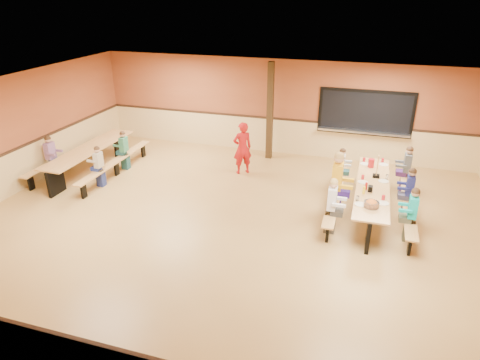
% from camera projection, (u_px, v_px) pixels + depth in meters
% --- Properties ---
extents(ground, '(12.00, 12.00, 0.00)m').
position_uv_depth(ground, '(232.00, 225.00, 9.82)').
color(ground, '#A0753D').
rests_on(ground, ground).
extents(room_envelope, '(12.04, 10.04, 3.02)m').
position_uv_depth(room_envelope, '(231.00, 198.00, 9.53)').
color(room_envelope, brown).
rests_on(room_envelope, ground).
extents(kitchen_pass_through, '(2.78, 0.28, 1.38)m').
position_uv_depth(kitchen_pass_through, '(365.00, 115.00, 12.82)').
color(kitchen_pass_through, black).
rests_on(kitchen_pass_through, ground).
extents(structural_post, '(0.18, 0.18, 3.00)m').
position_uv_depth(structural_post, '(270.00, 112.00, 13.08)').
color(structural_post, black).
rests_on(structural_post, ground).
extents(cafeteria_table_main, '(1.91, 3.70, 0.74)m').
position_uv_depth(cafeteria_table_main, '(372.00, 193.00, 10.10)').
color(cafeteria_table_main, tan).
rests_on(cafeteria_table_main, ground).
extents(cafeteria_table_second, '(1.91, 3.70, 0.74)m').
position_uv_depth(cafeteria_table_second, '(90.00, 155.00, 12.43)').
color(cafeteria_table_second, tan).
rests_on(cafeteria_table_second, ground).
extents(seated_child_white_left, '(0.40, 0.32, 1.26)m').
position_uv_depth(seated_child_white_left, '(331.00, 206.00, 9.29)').
color(seated_child_white_left, white).
rests_on(seated_child_white_left, ground).
extents(seated_adult_yellow, '(0.50, 0.41, 1.48)m').
position_uv_depth(seated_adult_yellow, '(337.00, 183.00, 10.13)').
color(seated_adult_yellow, gold).
rests_on(seated_adult_yellow, ground).
extents(seated_child_grey_left, '(0.34, 0.28, 1.14)m').
position_uv_depth(seated_child_grey_left, '(341.00, 169.00, 11.33)').
color(seated_child_grey_left, silver).
rests_on(seated_child_grey_left, ground).
extents(seated_child_teal_right, '(0.37, 0.30, 1.21)m').
position_uv_depth(seated_child_teal_right, '(412.00, 215.00, 8.98)').
color(seated_child_teal_right, '#0EABA9').
rests_on(seated_child_teal_right, ground).
extents(seated_child_navy_right, '(0.37, 0.30, 1.20)m').
position_uv_depth(seated_child_navy_right, '(409.00, 193.00, 9.96)').
color(seated_child_navy_right, navy).
rests_on(seated_child_navy_right, ground).
extents(seated_child_char_right, '(0.38, 0.31, 1.24)m').
position_uv_depth(seated_child_char_right, '(406.00, 170.00, 11.19)').
color(seated_child_char_right, '#4B5055').
rests_on(seated_child_char_right, ground).
extents(seated_child_purple_sec, '(0.37, 0.30, 1.21)m').
position_uv_depth(seated_child_purple_sec, '(51.00, 157.00, 12.05)').
color(seated_child_purple_sec, '#8A5D8C').
rests_on(seated_child_purple_sec, ground).
extents(seated_child_green_sec, '(0.34, 0.28, 1.16)m').
position_uv_depth(seated_child_green_sec, '(124.00, 150.00, 12.62)').
color(seated_child_green_sec, '#307355').
rests_on(seated_child_green_sec, ground).
extents(seated_child_tan_sec, '(0.33, 0.27, 1.13)m').
position_uv_depth(seated_child_tan_sec, '(99.00, 167.00, 11.52)').
color(seated_child_tan_sec, '#AFA48C').
rests_on(seated_child_tan_sec, ground).
extents(standing_woman, '(0.67, 0.63, 1.53)m').
position_uv_depth(standing_woman, '(242.00, 148.00, 12.26)').
color(standing_woman, '#B21415').
rests_on(standing_woman, ground).
extents(punch_pitcher, '(0.16, 0.16, 0.22)m').
position_uv_depth(punch_pitcher, '(371.00, 163.00, 10.99)').
color(punch_pitcher, red).
rests_on(punch_pitcher, cafeteria_table_main).
extents(chip_bowl, '(0.32, 0.32, 0.15)m').
position_uv_depth(chip_bowl, '(371.00, 204.00, 8.99)').
color(chip_bowl, orange).
rests_on(chip_bowl, cafeteria_table_main).
extents(napkin_dispenser, '(0.10, 0.14, 0.13)m').
position_uv_depth(napkin_dispenser, '(370.00, 189.00, 9.69)').
color(napkin_dispenser, black).
rests_on(napkin_dispenser, cafeteria_table_main).
extents(condiment_mustard, '(0.06, 0.06, 0.17)m').
position_uv_depth(condiment_mustard, '(364.00, 190.00, 9.57)').
color(condiment_mustard, yellow).
rests_on(condiment_mustard, cafeteria_table_main).
extents(condiment_ketchup, '(0.06, 0.06, 0.17)m').
position_uv_depth(condiment_ketchup, '(366.00, 186.00, 9.77)').
color(condiment_ketchup, '#B2140F').
rests_on(condiment_ketchup, cafeteria_table_main).
extents(table_paddle, '(0.16, 0.16, 0.56)m').
position_uv_depth(table_paddle, '(377.00, 172.00, 10.40)').
color(table_paddle, black).
rests_on(table_paddle, cafeteria_table_main).
extents(place_settings, '(0.65, 3.30, 0.11)m').
position_uv_depth(place_settings, '(373.00, 183.00, 9.99)').
color(place_settings, beige).
rests_on(place_settings, cafeteria_table_main).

